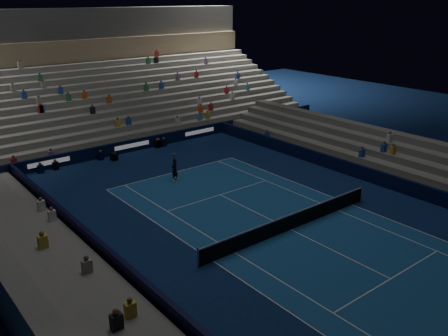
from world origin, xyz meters
TOP-DOWN VIEW (x-y plane):
  - ground at (0.00, 0.00)m, footprint 90.00×90.00m
  - court_surface at (0.00, 0.00)m, footprint 10.97×23.77m
  - sponsor_barrier_far at (0.00, 18.50)m, footprint 44.00×0.25m
  - sponsor_barrier_east at (9.70, 0.00)m, footprint 0.25×37.00m
  - sponsor_barrier_west at (-9.70, 0.00)m, footprint 0.25×37.00m
  - grandstand_main at (0.00, 27.90)m, footprint 44.00×15.20m
  - grandstand_east at (13.17, 0.00)m, footprint 5.00×37.00m
  - grandstand_west at (-13.17, 0.00)m, footprint 5.00×37.00m
  - tennis_net at (0.00, 0.00)m, footprint 12.90×0.10m
  - tennis_player at (-0.85, 10.56)m, footprint 0.67×0.54m
  - broadcast_camera at (-2.19, 17.30)m, footprint 0.50×0.92m

SIDE VIEW (x-z plane):
  - ground at x=0.00m, z-range 0.00..0.00m
  - court_surface at x=0.00m, z-range 0.00..0.01m
  - broadcast_camera at x=-2.19m, z-range 0.01..0.59m
  - sponsor_barrier_far at x=0.00m, z-range 0.00..1.00m
  - sponsor_barrier_east at x=9.70m, z-range 0.00..1.00m
  - sponsor_barrier_west at x=-9.70m, z-range 0.00..1.00m
  - tennis_net at x=0.00m, z-range -0.05..1.05m
  - tennis_player at x=-0.85m, z-range 0.00..1.61m
  - grandstand_east at x=13.17m, z-range -0.33..2.17m
  - grandstand_west at x=-13.17m, z-range -0.33..2.17m
  - grandstand_main at x=0.00m, z-range -2.22..8.98m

